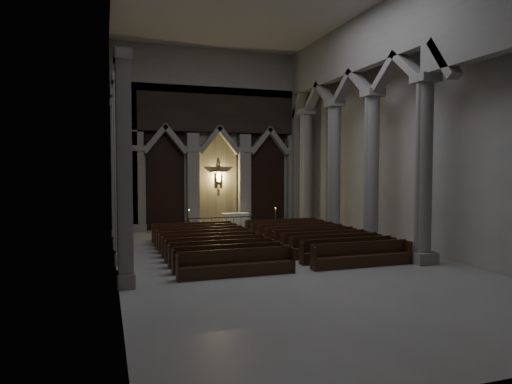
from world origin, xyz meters
TOP-DOWN VIEW (x-y plane):
  - room at (0.00, 0.00)m, footprint 24.00×24.10m
  - sanctuary_wall at (0.00, 11.54)m, footprint 14.00×0.77m
  - right_arcade at (5.50, 1.33)m, footprint 1.00×24.00m
  - left_pilasters at (-6.75, 3.50)m, footprint 0.60×13.00m
  - sanctuary_step at (0.00, 10.60)m, footprint 8.50×2.60m
  - altar at (0.94, 10.73)m, footprint 1.80×0.72m
  - altar_rail at (0.00, 9.60)m, footprint 4.95×0.09m
  - candle_stand_left at (-2.50, 9.06)m, footprint 0.26×0.26m
  - candle_stand_right at (3.44, 9.80)m, footprint 0.25×0.25m
  - pews at (-0.00, 2.23)m, footprint 9.96×9.50m
  - worshipper at (1.14, 7.63)m, footprint 0.50×0.37m

SIDE VIEW (x-z plane):
  - sanctuary_step at x=0.00m, z-range 0.00..0.15m
  - pews at x=0.00m, z-range -0.18..0.84m
  - candle_stand_right at x=3.44m, z-range -0.33..1.12m
  - candle_stand_left at x=-2.50m, z-range -0.36..1.21m
  - altar at x=0.94m, z-range 0.15..1.07m
  - worshipper at x=1.14m, z-range 0.00..1.24m
  - altar_rail at x=0.00m, z-range 0.16..1.13m
  - left_pilasters at x=-6.75m, z-range -0.10..7.92m
  - sanctuary_wall at x=0.00m, z-range 0.62..12.62m
  - room at x=0.00m, z-range 1.60..13.60m
  - right_arcade at x=5.50m, z-range 1.83..13.83m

